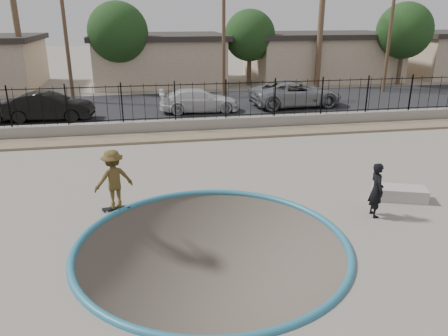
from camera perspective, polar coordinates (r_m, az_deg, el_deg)
name	(u,v)px	position (r m, az deg, el deg)	size (l,w,h in m)	color
ground	(174,144)	(23.65, -6.50, 3.19)	(120.00, 120.00, 2.20)	gray
bowl_pit	(212,245)	(11.23, -1.55, -10.03)	(6.84, 6.84, 1.80)	brown
coping_ring	(212,245)	(11.23, -1.55, -10.03)	(7.04, 7.04, 0.20)	teal
rock_strip	(178,137)	(20.65, -6.03, 4.10)	(42.00, 1.60, 0.11)	#877758
retaining_wall	(176,126)	(21.65, -6.30, 5.49)	(42.00, 0.45, 0.60)	gray
fence	(175,102)	(21.39, -6.42, 8.61)	(40.00, 0.04, 1.80)	black
street	(168,105)	(28.23, -7.38, 8.20)	(90.00, 8.00, 0.04)	black
house_center	(159,58)	(37.35, -8.45, 13.98)	(10.60, 8.60, 3.90)	tan
house_east	(320,55)	(40.40, 12.44, 14.16)	(12.60, 8.60, 3.90)	tan
utility_pole_left	(65,27)	(30.00, -20.08, 16.92)	(1.70, 0.24, 9.00)	#473323
utility_pole_mid	(224,22)	(30.15, -0.04, 18.54)	(1.70, 0.24, 9.50)	#473323
utility_pole_right	(391,25)	(34.43, 20.97, 17.04)	(1.70, 0.24, 9.00)	#473323
street_tree_left	(118,32)	(33.70, -13.69, 16.83)	(4.32, 4.32, 6.36)	#473323
street_tree_mid	(250,35)	(35.71, 3.38, 16.89)	(3.96, 3.96, 5.83)	#473323
street_tree_right	(405,31)	(38.56, 22.52, 16.24)	(4.32, 4.32, 6.36)	#473323
skater	(114,182)	(13.15, -14.20, -1.82)	(1.14, 0.66, 1.77)	brown
skateboard	(116,208)	(13.46, -13.90, -5.09)	(0.84, 0.31, 0.07)	black
videographer	(376,190)	(13.15, 19.29, -2.72)	(0.59, 0.38, 1.61)	black
concrete_ledge	(400,193)	(14.80, 21.95, -3.08)	(1.60, 0.70, 0.40)	#A99E96
car_b	(49,107)	(25.45, -21.87, 7.46)	(1.59, 4.55, 1.50)	black
car_c	(199,100)	(25.82, -3.28, 8.81)	(1.87, 4.61, 1.34)	silver
car_d	(296,93)	(27.68, 9.35, 9.58)	(2.63, 5.70, 1.59)	gray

